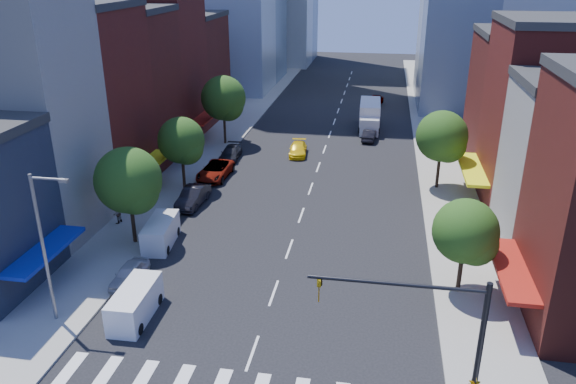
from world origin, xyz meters
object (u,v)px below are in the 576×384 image
object	(u,v)px
parked_car_rear	(231,153)
box_truck	(370,116)
taxi	(298,149)
parked_car_third	(215,170)
cargo_van_near	(134,304)
cargo_van_far	(160,233)
parked_car_front	(130,274)
parked_car_second	(193,197)
traffic_car_far	(376,99)
traffic_car_oncoming	(370,135)
pedestrian_far	(117,214)

from	to	relation	value
parked_car_rear	box_truck	size ratio (longest dim) A/B	0.56
taxi	box_truck	bearing A→B (deg)	53.56
parked_car_third	cargo_van_near	distance (m)	23.38
parked_car_rear	cargo_van_far	distance (m)	19.93
parked_car_front	cargo_van_near	size ratio (longest dim) A/B	0.83
parked_car_second	parked_car_rear	world-z (taller)	parked_car_second
taxi	traffic_car_far	world-z (taller)	traffic_car_far
parked_car_second	cargo_van_far	size ratio (longest dim) A/B	1.02
traffic_car_far	box_truck	distance (m)	13.27
parked_car_third	traffic_car_far	xyz separation A→B (m)	(14.67, 33.46, 0.01)
cargo_van_near	traffic_car_oncoming	distance (m)	40.28
taxi	parked_car_front	bearing A→B (deg)	-108.89
cargo_van_far	taxi	world-z (taller)	cargo_van_far
parked_car_rear	box_truck	distance (m)	20.26
traffic_car_oncoming	traffic_car_far	distance (m)	18.41
parked_car_front	parked_car_second	distance (m)	12.87
parked_car_third	taxi	bearing A→B (deg)	52.83
cargo_van_far	traffic_car_oncoming	bearing A→B (deg)	57.78
parked_car_rear	box_truck	bearing A→B (deg)	43.19
parked_car_second	taxi	world-z (taller)	parked_car_second
traffic_car_oncoming	box_truck	world-z (taller)	box_truck
parked_car_second	traffic_car_far	world-z (taller)	parked_car_second
taxi	traffic_car_far	distance (m)	26.35
cargo_van_near	cargo_van_far	distance (m)	9.31
taxi	box_truck	distance (m)	14.01
cargo_van_near	parked_car_second	bearing A→B (deg)	95.64
parked_car_third	box_truck	distance (m)	24.68
parked_car_front	traffic_car_far	bearing A→B (deg)	75.74
parked_car_front	parked_car_rear	bearing A→B (deg)	91.19
traffic_car_far	parked_car_second	bearing A→B (deg)	77.28
parked_car_front	traffic_car_far	distance (m)	55.04
cargo_van_near	pedestrian_far	world-z (taller)	cargo_van_near
cargo_van_far	traffic_car_oncoming	size ratio (longest dim) A/B	1.17
parked_car_front	taxi	world-z (taller)	parked_car_front
parked_car_third	box_truck	size ratio (longest dim) A/B	0.67
parked_car_front	pedestrian_far	distance (m)	9.37
pedestrian_far	cargo_van_far	bearing A→B (deg)	73.38
traffic_car_far	pedestrian_far	distance (m)	48.94
parked_car_second	cargo_van_near	bearing A→B (deg)	-80.17
parked_car_third	parked_car_rear	bearing A→B (deg)	92.42
taxi	box_truck	size ratio (longest dim) A/B	0.54
cargo_van_near	traffic_car_oncoming	bearing A→B (deg)	70.90
cargo_van_near	traffic_car_far	world-z (taller)	cargo_van_near
parked_car_front	cargo_van_near	distance (m)	4.22
pedestrian_far	traffic_car_far	bearing A→B (deg)	170.01
parked_car_third	box_truck	bearing A→B (deg)	57.48
parked_car_rear	taxi	bearing A→B (deg)	17.91
cargo_van_near	pedestrian_far	distance (m)	13.57
parked_car_second	cargo_van_far	distance (m)	7.48
parked_car_second	box_truck	bearing A→B (deg)	65.27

